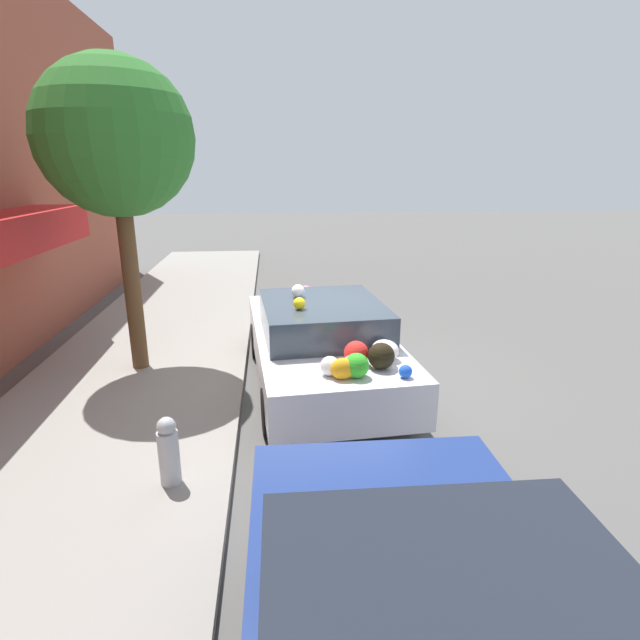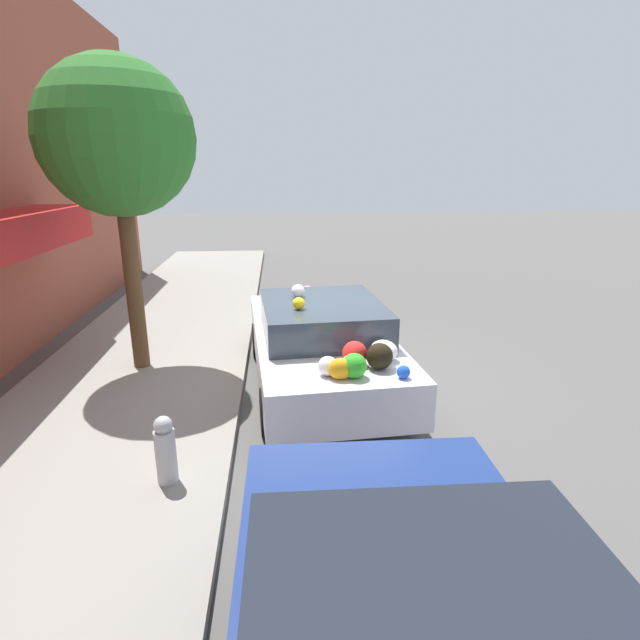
% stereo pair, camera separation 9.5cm
% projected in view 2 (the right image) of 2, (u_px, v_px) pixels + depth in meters
% --- Properties ---
extents(ground_plane, '(60.00, 60.00, 0.00)m').
position_uv_depth(ground_plane, '(319.00, 384.00, 7.38)').
color(ground_plane, '#565451').
extents(sidewalk_curb, '(24.00, 3.20, 0.12)m').
position_uv_depth(sidewalk_curb, '(131.00, 386.00, 7.15)').
color(sidewalk_curb, gray).
rests_on(sidewalk_curb, ground).
extents(street_tree, '(2.13, 2.13, 4.40)m').
position_uv_depth(street_tree, '(117.00, 140.00, 6.80)').
color(street_tree, brown).
rests_on(street_tree, sidewalk_curb).
extents(fire_hydrant, '(0.20, 0.20, 0.70)m').
position_uv_depth(fire_hydrant, '(165.00, 450.00, 4.78)').
color(fire_hydrant, '#B2B2B7').
rests_on(fire_hydrant, sidewalk_curb).
extents(art_car, '(4.35, 2.16, 1.48)m').
position_uv_depth(art_car, '(321.00, 341.00, 7.13)').
color(art_car, silver).
rests_on(art_car, ground).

